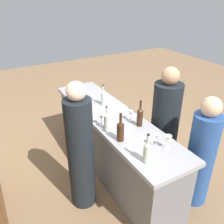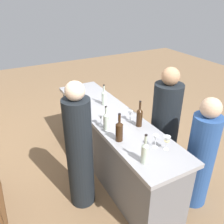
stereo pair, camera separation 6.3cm
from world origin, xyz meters
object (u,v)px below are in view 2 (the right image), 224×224
object	(u,v)px
wine_bottle_rightmost_clear_pale	(104,97)
wine_glass_near_left	(167,140)
wine_glass_near_center	(130,114)
wine_glass_near_right	(156,139)
wine_bottle_second_left_amber_brown	(119,130)
wine_bottle_center_amber_brown	(139,117)
person_center_guest	(200,157)
person_right_guest	(79,152)
wine_glass_far_left	(101,117)
wine_bottle_leftmost_clear_pale	(145,152)
person_left_guest	(164,130)
wine_bottle_second_right_clear_pale	(106,121)

from	to	relation	value
wine_bottle_rightmost_clear_pale	wine_glass_near_left	bearing A→B (deg)	-176.15
wine_bottle_rightmost_clear_pale	wine_glass_near_center	bearing A→B (deg)	-171.72
wine_glass_near_right	wine_bottle_rightmost_clear_pale	bearing A→B (deg)	0.34
wine_glass_near_left	wine_bottle_second_left_amber_brown	bearing A→B (deg)	42.69
wine_bottle_center_amber_brown	person_center_guest	distance (m)	0.85
wine_glass_near_left	person_right_guest	xyz separation A→B (m)	(0.59, 0.75, -0.27)
wine_bottle_rightmost_clear_pale	person_center_guest	xyz separation A→B (m)	(-1.35, -0.58, -0.36)
wine_bottle_second_left_amber_brown	person_center_guest	size ratio (longest dim) A/B	0.24
wine_glass_near_right	person_right_guest	xyz separation A→B (m)	(0.51, 0.67, -0.26)
wine_glass_far_left	person_right_guest	bearing A→B (deg)	116.38
wine_bottle_rightmost_clear_pale	wine_glass_near_right	bearing A→B (deg)	-179.66
wine_glass_near_center	wine_glass_near_right	bearing A→B (deg)	172.94
wine_bottle_leftmost_clear_pale	person_left_guest	bearing A→B (deg)	-52.11
wine_glass_near_center	wine_bottle_leftmost_clear_pale	bearing A→B (deg)	157.25
wine_bottle_leftmost_clear_pale	wine_bottle_second_left_amber_brown	xyz separation A→B (m)	(0.44, 0.03, 0.01)
wine_bottle_center_amber_brown	wine_bottle_leftmost_clear_pale	bearing A→B (deg)	150.12
wine_bottle_leftmost_clear_pale	wine_glass_near_center	world-z (taller)	wine_bottle_leftmost_clear_pale
wine_bottle_center_amber_brown	wine_glass_far_left	size ratio (longest dim) A/B	2.28
wine_bottle_leftmost_clear_pale	person_center_guest	world-z (taller)	person_center_guest
wine_glass_near_left	person_left_guest	size ratio (longest dim) A/B	0.10
wine_bottle_second_left_amber_brown	wine_glass_near_center	world-z (taller)	wine_bottle_second_left_amber_brown
person_center_guest	wine_glass_near_right	bearing A→B (deg)	-5.44
wine_glass_near_center	person_center_guest	bearing A→B (deg)	-147.48
wine_glass_far_left	person_right_guest	xyz separation A→B (m)	(-0.18, 0.37, -0.26)
wine_glass_near_right	person_center_guest	world-z (taller)	person_center_guest
wine_bottle_rightmost_clear_pale	person_right_guest	xyz separation A→B (m)	(-0.69, 0.66, -0.27)
wine_bottle_second_right_clear_pale	wine_bottle_rightmost_clear_pale	distance (m)	0.68
wine_bottle_leftmost_clear_pale	wine_bottle_second_left_amber_brown	distance (m)	0.44
wine_bottle_center_amber_brown	wine_glass_near_left	distance (m)	0.54
wine_bottle_leftmost_clear_pale	wine_bottle_center_amber_brown	world-z (taller)	wine_bottle_center_amber_brown
wine_bottle_second_right_clear_pale	wine_glass_near_right	size ratio (longest dim) A/B	1.99
wine_bottle_leftmost_clear_pale	person_left_guest	size ratio (longest dim) A/B	0.20
wine_bottle_leftmost_clear_pale	wine_bottle_rightmost_clear_pale	size ratio (longest dim) A/B	1.04
wine_glass_near_right	wine_glass_far_left	xyz separation A→B (m)	(0.69, 0.30, -0.00)
wine_bottle_leftmost_clear_pale	wine_glass_far_left	xyz separation A→B (m)	(0.84, 0.06, -0.01)
wine_glass_near_right	wine_bottle_second_right_clear_pale	bearing A→B (deg)	26.62
wine_bottle_leftmost_clear_pale	wine_bottle_center_amber_brown	distance (m)	0.69
wine_bottle_leftmost_clear_pale	wine_bottle_center_amber_brown	size ratio (longest dim) A/B	0.95
wine_bottle_rightmost_clear_pale	person_left_guest	world-z (taller)	person_left_guest
person_right_guest	person_center_guest	bearing A→B (deg)	-47.31
wine_bottle_leftmost_clear_pale	wine_bottle_second_right_clear_pale	size ratio (longest dim) A/B	1.04
wine_glass_far_left	wine_bottle_rightmost_clear_pale	bearing A→B (deg)	-30.37
wine_glass_near_left	wine_glass_near_right	bearing A→B (deg)	42.71
person_left_guest	person_center_guest	world-z (taller)	person_left_guest
wine_glass_near_left	person_center_guest	bearing A→B (deg)	-97.94
wine_bottle_second_left_amber_brown	wine_bottle_rightmost_clear_pale	xyz separation A→B (m)	(0.90, -0.26, -0.01)
person_center_guest	wine_glass_near_left	bearing A→B (deg)	1.76
wine_bottle_second_right_clear_pale	wine_glass_far_left	bearing A→B (deg)	6.61
wine_bottle_second_right_clear_pale	wine_glass_near_left	world-z (taller)	wine_bottle_second_right_clear_pale
wine_bottle_second_right_clear_pale	wine_glass_far_left	size ratio (longest dim) A/B	2.07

